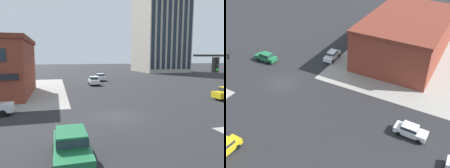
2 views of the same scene
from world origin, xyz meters
TOP-DOWN VIEW (x-y plane):
  - ground_plane at (0.00, 0.00)m, footprint 320.00×320.00m
  - car_main_southbound_near at (-4.77, -7.75)m, footprint 1.89×4.40m
  - car_main_southbound_far at (4.58, 30.47)m, footprint 2.06×4.48m
  - car_parked_curb at (1.74, 23.09)m, footprint 2.02×4.46m

SIDE VIEW (x-z plane):
  - ground_plane at x=0.00m, z-range 0.00..0.00m
  - car_main_southbound_near at x=-4.77m, z-range 0.08..1.76m
  - car_main_southbound_far at x=4.58m, z-range 0.08..1.76m
  - car_parked_curb at x=1.74m, z-range 0.08..1.76m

